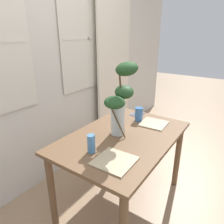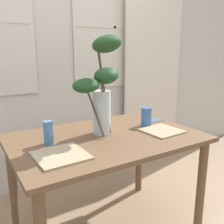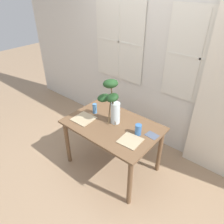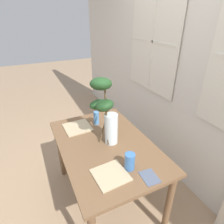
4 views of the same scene
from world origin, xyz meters
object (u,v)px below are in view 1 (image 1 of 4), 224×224
object	(u,v)px
plate_square_right	(154,124)
drinking_glass_blue_right	(139,114)
drinking_glass_blue_left	(91,144)
plate_square_left	(114,161)
vase_with_branches	(121,101)
dining_table	(123,146)

from	to	relation	value
plate_square_right	drinking_glass_blue_right	bearing A→B (deg)	91.47
plate_square_right	drinking_glass_blue_left	bearing A→B (deg)	166.58
plate_square_left	drinking_glass_blue_left	bearing A→B (deg)	88.23
plate_square_right	plate_square_left	bearing A→B (deg)	-177.27
vase_with_branches	drinking_glass_blue_right	xyz separation A→B (m)	(0.40, 0.03, -0.25)
drinking_glass_blue_left	drinking_glass_blue_right	bearing A→B (deg)	-0.96
vase_with_branches	plate_square_right	world-z (taller)	vase_with_branches
drinking_glass_blue_left	plate_square_right	size ratio (longest dim) A/B	0.58
drinking_glass_blue_right	plate_square_left	bearing A→B (deg)	-164.94
drinking_glass_blue_left	drinking_glass_blue_right	world-z (taller)	drinking_glass_blue_left
drinking_glass_blue_left	drinking_glass_blue_right	xyz separation A→B (m)	(0.74, -0.01, -0.00)
drinking_glass_blue_left	drinking_glass_blue_right	distance (m)	0.74
drinking_glass_blue_right	plate_square_right	world-z (taller)	drinking_glass_blue_right
dining_table	drinking_glass_blue_right	world-z (taller)	drinking_glass_blue_right
dining_table	drinking_glass_blue_left	size ratio (longest dim) A/B	8.62
drinking_glass_blue_left	plate_square_right	xyz separation A→B (m)	(0.74, -0.18, -0.07)
vase_with_branches	plate_square_right	size ratio (longest dim) A/B	2.70
drinking_glass_blue_left	plate_square_left	size ratio (longest dim) A/B	0.53
dining_table	drinking_glass_blue_left	bearing A→B (deg)	171.42
vase_with_branches	plate_square_left	world-z (taller)	vase_with_branches
dining_table	plate_square_right	bearing A→B (deg)	-17.99
vase_with_branches	drinking_glass_blue_left	xyz separation A→B (m)	(-0.34, 0.04, -0.25)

